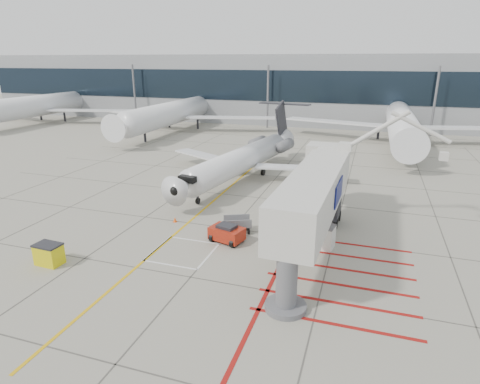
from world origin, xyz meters
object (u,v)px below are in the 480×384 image
(jet_bridge, at_px, (313,202))
(spill_bin, at_px, (49,254))
(pushback_tug, at_px, (227,233))
(regional_jet, at_px, (232,151))

(jet_bridge, height_order, spill_bin, jet_bridge)
(pushback_tug, distance_m, spill_bin, 12.23)
(regional_jet, height_order, spill_bin, regional_jet)
(pushback_tug, bearing_deg, spill_bin, -130.72)
(jet_bridge, bearing_deg, regional_jet, 129.52)
(regional_jet, height_order, pushback_tug, regional_jet)
(regional_jet, relative_size, pushback_tug, 11.82)
(jet_bridge, relative_size, spill_bin, 11.75)
(jet_bridge, distance_m, pushback_tug, 7.06)
(regional_jet, distance_m, spill_bin, 21.63)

